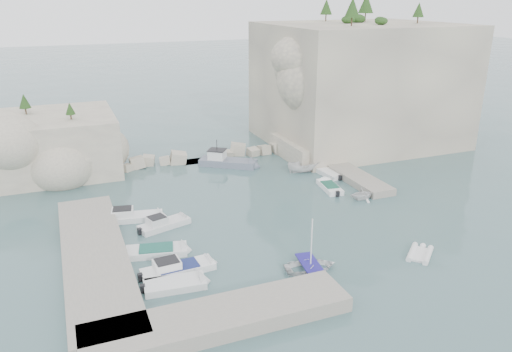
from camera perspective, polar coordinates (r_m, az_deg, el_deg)
name	(u,v)px	position (r m, az deg, el deg)	size (l,w,h in m)	color
ground	(279,225)	(48.02, 2.68, -5.65)	(400.00, 400.00, 0.00)	#46676A
cliff_east	(359,84)	(75.67, 11.64, 10.27)	(26.00, 22.00, 17.00)	beige
cliff_terrace	(312,148)	(68.09, 6.42, 3.22)	(8.00, 10.00, 2.50)	beige
outcrop_west	(48,144)	(66.60, -22.68, 3.41)	(16.00, 14.00, 7.00)	beige
quay_west	(95,258)	(43.33, -17.92, -8.88)	(5.00, 24.00, 1.10)	#9E9689
quay_south	(220,318)	(34.55, -4.13, -15.87)	(18.00, 4.00, 1.10)	#9E9689
ledge_east	(346,172)	(62.03, 10.25, 0.50)	(3.00, 16.00, 0.80)	#9E9689
breakwater	(204,155)	(66.75, -5.92, 2.40)	(28.00, 3.00, 1.40)	beige
motorboat_a	(133,220)	(50.55, -13.93, -4.89)	(6.43, 1.91, 1.40)	white
motorboat_b	(164,227)	(48.40, -10.42, -5.77)	(5.38, 1.76, 1.40)	silver
motorboat_c	(157,254)	(43.81, -11.29, -8.72)	(5.66, 2.06, 0.70)	silver
motorboat_d	(178,272)	(40.85, -8.87, -10.82)	(6.38, 1.90, 1.40)	white
motorboat_e	(175,287)	(39.01, -9.23, -12.46)	(5.03, 2.06, 0.70)	silver
rowboat	(310,270)	(40.94, 6.23, -10.61)	(3.01, 4.21, 0.87)	white
inflatable_dinghy	(420,256)	(44.93, 18.21, -8.63)	(3.39, 1.65, 0.44)	white
tender_east_a	(362,199)	(55.11, 12.00, -2.60)	(2.44, 2.83, 1.49)	silver
tender_east_b	(330,189)	(57.20, 8.41, -1.51)	(4.83, 1.65, 0.70)	white
tender_east_c	(327,174)	(61.99, 8.11, 0.22)	(5.44, 1.76, 0.70)	white
tender_east_d	(304,172)	(62.34, 5.50, 0.45)	(1.61, 4.29, 1.66)	silver
work_boat	(228,166)	(64.48, -3.20, 1.18)	(7.99, 2.36, 2.20)	slate
rowboat_mast	(312,242)	(39.71, 6.37, -7.46)	(0.10, 0.10, 4.20)	white
vegetation	(326,17)	(73.22, 7.99, 17.60)	(53.48, 13.88, 13.40)	#1E4219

